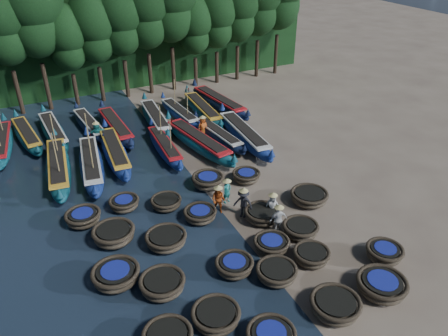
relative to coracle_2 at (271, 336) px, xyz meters
name	(u,v)px	position (x,y,z in m)	size (l,w,h in m)	color
ground	(218,208)	(2.10, 9.30, -0.38)	(120.00, 120.00, 0.00)	#7F705D
foliage_wall	(112,35)	(2.10, 32.80, 4.62)	(40.00, 3.00, 10.00)	black
coracle_2	(271,336)	(0.00, 0.00, 0.00)	(2.51, 2.51, 0.66)	brown
coracle_3	(335,306)	(3.24, 0.12, 0.05)	(2.54, 2.54, 0.76)	brown
coracle_4	(381,285)	(5.84, 0.14, 0.07)	(2.55, 2.55, 0.78)	brown
coracle_6	(216,316)	(-1.53, 1.86, 0.03)	(2.10, 2.10, 0.71)	brown
coracle_7	(277,272)	(2.08, 2.94, 0.02)	(2.42, 2.42, 0.70)	brown
coracle_8	(311,255)	(4.24, 3.19, 0.02)	(2.12, 2.12, 0.70)	brown
coracle_9	(384,253)	(7.56, 1.76, 0.05)	(1.86, 1.86, 0.74)	brown
coracle_10	(116,275)	(-4.68, 5.97, 0.07)	(2.40, 2.40, 0.79)	brown
coracle_11	(162,284)	(-2.95, 4.50, 0.07)	(2.25, 2.25, 0.78)	brown
coracle_12	(234,265)	(0.52, 4.20, 0.02)	(2.08, 2.08, 0.70)	brown
coracle_13	(271,244)	(2.95, 4.81, -0.01)	(2.02, 2.02, 0.64)	brown
coracle_14	(301,229)	(4.91, 5.10, 0.05)	(2.19, 2.19, 0.75)	brown
coracle_15	(114,234)	(-4.06, 8.92, 0.10)	(2.49, 2.49, 0.85)	brown
coracle_16	(166,239)	(-1.74, 7.44, 0.04)	(2.58, 2.58, 0.73)	brown
coracle_17	(200,214)	(0.70, 8.69, 0.01)	(2.22, 2.22, 0.68)	brown
coracle_18	(262,214)	(3.79, 7.15, 0.03)	(2.43, 2.43, 0.72)	brown
coracle_19	(309,197)	(7.13, 7.44, 0.04)	(2.68, 2.68, 0.75)	brown
coracle_20	(83,217)	(-5.21, 11.18, 0.05)	(2.37, 2.37, 0.74)	brown
coracle_21	(124,203)	(-2.82, 11.57, 0.02)	(2.13, 2.13, 0.69)	brown
coracle_22	(166,202)	(-0.61, 10.65, -0.01)	(1.83, 1.83, 0.65)	brown
coracle_23	(208,181)	(2.48, 11.62, 0.09)	(2.05, 2.05, 0.82)	brown
coracle_24	(246,176)	(4.96, 11.17, 0.01)	(1.82, 1.82, 0.68)	brown
long_boat_2	(58,167)	(-5.67, 17.22, 0.22)	(2.39, 8.88, 3.79)	#0E4253
long_boat_3	(91,164)	(-3.65, 16.74, 0.20)	(2.60, 8.61, 3.69)	navy
long_boat_4	(115,152)	(-1.83, 17.73, 0.18)	(1.98, 8.44, 1.49)	navy
long_boat_5	(165,146)	(1.59, 17.15, 0.12)	(1.67, 7.50, 3.19)	navy
long_boat_6	(198,142)	(3.95, 16.61, 0.23)	(3.09, 8.99, 1.60)	#0E4253
long_boat_7	(218,135)	(5.82, 17.19, 0.11)	(2.04, 7.24, 1.28)	black
long_boat_8	(244,134)	(7.49, 16.19, 0.23)	(2.13, 9.12, 1.61)	navy
long_boat_9	(2,144)	(-8.82, 22.59, 0.17)	(2.16, 8.19, 3.49)	#0E4253
long_boat_10	(27,135)	(-7.09, 23.35, 0.14)	(2.35, 7.67, 1.36)	#0E4253
long_boat_11	(53,131)	(-5.22, 23.15, 0.17)	(1.96, 8.17, 1.44)	#0E4253
long_boat_12	(90,125)	(-2.50, 23.25, 0.11)	(2.06, 7.37, 1.30)	black
long_boat_13	(116,127)	(-0.77, 21.87, 0.18)	(1.78, 8.38, 1.48)	black
long_boat_14	(155,118)	(2.52, 22.08, 0.18)	(2.10, 8.30, 1.47)	#0E4253
long_boat_15	(180,113)	(4.72, 22.32, 0.11)	(1.82, 7.31, 3.11)	navy
long_boat_16	(203,110)	(6.68, 22.07, 0.18)	(1.84, 8.36, 1.47)	#0E4253
long_boat_17	(219,102)	(8.58, 22.85, 0.22)	(2.68, 8.95, 1.59)	black
fisherman_0	(272,205)	(4.42, 7.17, 0.46)	(0.87, 0.89, 1.75)	silver
fisherman_1	(227,190)	(2.81, 9.62, 0.50)	(0.64, 0.52, 1.72)	#1A706C
fisherman_2	(218,199)	(1.92, 8.92, 0.52)	(1.03, 1.04, 1.90)	#B94B18
fisherman_3	(243,203)	(2.99, 7.93, 0.55)	(1.25, 1.32, 1.99)	black
fisherman_4	(278,219)	(3.98, 5.86, 0.53)	(1.04, 0.54, 1.90)	silver
fisherman_5	(97,133)	(-2.38, 20.77, 0.48)	(1.55, 0.52, 1.86)	#1A706C
fisherman_6	(203,127)	(5.01, 18.20, 0.54)	(0.89, 0.62, 1.93)	#B94B18
tree_3	(0,17)	(-7.00, 29.30, 7.61)	(4.92, 4.92, 11.60)	black
tree_4	(30,5)	(-4.70, 29.30, 8.29)	(5.34, 5.34, 12.58)	black
tree_5	(66,37)	(-2.40, 29.30, 5.59)	(3.68, 3.68, 8.68)	black
tree_6	(93,26)	(-0.10, 29.30, 6.26)	(4.09, 4.09, 9.65)	black
tree_7	(119,16)	(2.20, 29.30, 6.94)	(4.51, 4.51, 10.63)	black
tree_8	(144,5)	(4.50, 29.30, 7.61)	(4.92, 4.92, 11.60)	black
tree_10	(194,24)	(9.10, 29.30, 5.59)	(3.68, 3.68, 8.68)	black
tree_11	(216,15)	(11.40, 29.30, 6.26)	(4.09, 4.09, 9.65)	black
tree_12	(238,5)	(13.70, 29.30, 6.94)	(4.51, 4.51, 10.63)	black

